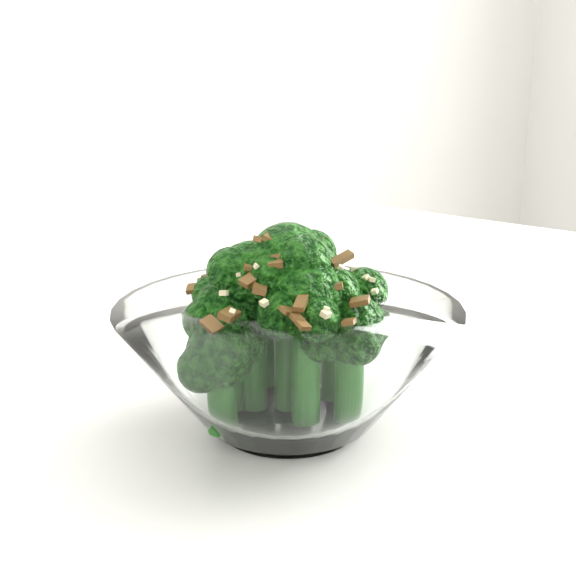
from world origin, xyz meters
name	(u,v)px	position (x,y,z in m)	size (l,w,h in m)	color
table	(380,543)	(-0.04, -0.09, 0.68)	(1.42, 1.22, 0.75)	white
broccoli_dish	(288,350)	(-0.08, -0.05, 0.80)	(0.19, 0.19, 0.12)	white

